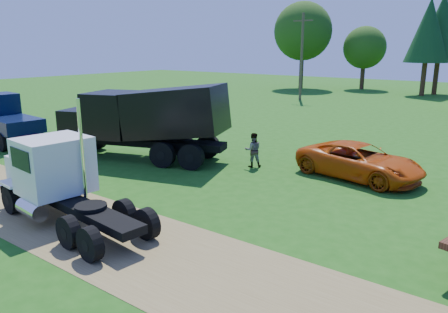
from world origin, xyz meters
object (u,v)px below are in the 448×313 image
Objects in this scene: white_semi_tractor at (56,178)px; navy_truck at (1,118)px; black_dump_truck at (146,118)px; orange_pickup at (359,161)px.

white_semi_tractor is 14.28m from navy_truck.
white_semi_tractor is 0.75× the size of black_dump_truck.
black_dump_truck is 10.36m from navy_truck.
black_dump_truck is (-3.35, 7.26, 0.75)m from white_semi_tractor.
orange_pickup is (19.88, 5.65, -0.70)m from navy_truck.
navy_truck is (-10.07, -2.37, -0.68)m from black_dump_truck.
black_dump_truck is 1.66× the size of orange_pickup.
navy_truck is at bearing 116.07° from orange_pickup.
white_semi_tractor reaches higher than orange_pickup.
black_dump_truck is at bearing 120.61° from white_semi_tractor.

